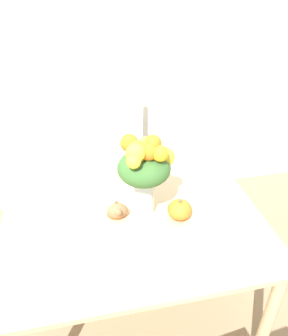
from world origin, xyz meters
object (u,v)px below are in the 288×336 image
flower_vase (144,168)px  pumpkin (180,210)px  turkey_figurine (117,209)px  dining_chair_near_window (124,162)px

flower_vase → pumpkin: 0.29m
pumpkin → turkey_figurine: size_ratio=0.87×
flower_vase → pumpkin: bearing=-25.0°
turkey_figurine → dining_chair_near_window: (0.17, 0.87, -0.28)m
turkey_figurine → dining_chair_near_window: size_ratio=0.14×
turkey_figurine → dining_chair_near_window: dining_chair_near_window is taller
dining_chair_near_window → turkey_figurine: bearing=-108.7°
flower_vase → dining_chair_near_window: 1.02m
flower_vase → pumpkin: flower_vase is taller
flower_vase → turkey_figurine: bearing=178.5°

